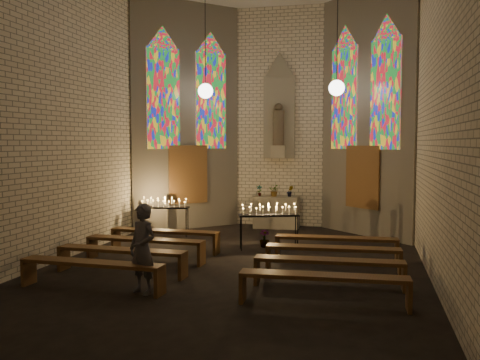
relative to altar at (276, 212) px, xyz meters
name	(u,v)px	position (x,y,z in m)	size (l,w,h in m)	color
floor	(235,267)	(0.00, -5.45, -0.50)	(12.00, 12.00, 0.00)	black
room	(264,105)	(0.00, -2.08, 3.22)	(8.22, 12.43, 7.00)	beige
altar	(276,212)	(0.00, 0.00, 0.00)	(1.40, 0.60, 1.00)	#AFA78F
flower_vase_left	(259,191)	(-0.55, 0.01, 0.67)	(0.18, 0.12, 0.34)	#4C723F
flower_vase_center	(275,191)	(-0.05, -0.07, 0.69)	(0.34, 0.29, 0.37)	#4C723F
flower_vase_right	(290,191)	(0.43, 0.00, 0.67)	(0.19, 0.15, 0.35)	#4C723F
aisle_flower_pot	(264,239)	(0.22, -3.15, -0.28)	(0.25, 0.25, 0.44)	#4C723F
votive_stand_left	(164,205)	(-2.92, -2.13, 0.40)	(1.45, 0.52, 1.04)	black
votive_stand_right	(269,212)	(0.38, -3.40, 0.45)	(1.54, 0.81, 1.11)	black
pew_left_0	(165,234)	(-2.09, -4.21, -0.07)	(2.78, 0.51, 0.53)	#513317
pew_right_0	(336,241)	(2.09, -4.21, -0.07)	(2.78, 0.51, 0.53)	#513317
pew_left_1	(145,243)	(-2.09, -5.41, -0.07)	(2.78, 0.51, 0.53)	#513317
pew_right_1	(333,251)	(2.09, -5.41, -0.07)	(2.78, 0.51, 0.53)	#513317
pew_left_2	(121,253)	(-2.09, -6.61, -0.07)	(2.78, 0.51, 0.53)	#513317
pew_right_2	(329,264)	(2.09, -6.61, -0.07)	(2.78, 0.51, 0.53)	#513317
pew_left_3	(92,267)	(-2.09, -7.81, -0.07)	(2.78, 0.51, 0.53)	#513317
pew_right_3	(324,280)	(2.09, -7.81, -0.07)	(2.78, 0.51, 0.53)	#513317
visitor	(143,249)	(-1.10, -7.79, 0.30)	(0.59, 0.38, 1.60)	#4F4E58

